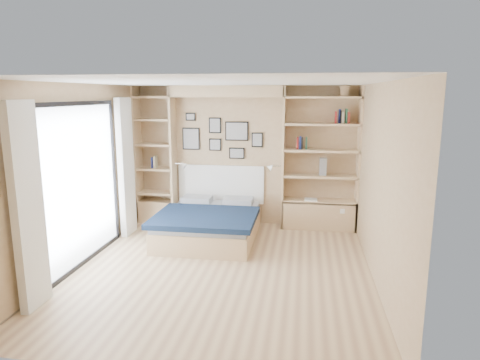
# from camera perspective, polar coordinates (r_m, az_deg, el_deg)

# --- Properties ---
(ground) EXTENTS (4.50, 4.50, 0.00)m
(ground) POSITION_cam_1_polar(r_m,az_deg,el_deg) (5.96, -2.43, -11.88)
(ground) COLOR tan
(ground) RESTS_ON ground
(room_shell) EXTENTS (4.50, 4.50, 4.50)m
(room_shell) POSITION_cam_1_polar(r_m,az_deg,el_deg) (7.16, -3.18, 1.10)
(room_shell) COLOR tan
(room_shell) RESTS_ON ground
(bed) EXTENTS (1.59, 1.95, 1.07)m
(bed) POSITION_cam_1_polar(r_m,az_deg,el_deg) (7.13, -4.03, -5.68)
(bed) COLOR #D9B584
(bed) RESTS_ON ground
(photo_gallery) EXTENTS (1.48, 0.02, 0.82)m
(photo_gallery) POSITION_cam_1_polar(r_m,az_deg,el_deg) (7.78, -2.64, 5.85)
(photo_gallery) COLOR black
(photo_gallery) RESTS_ON ground
(reading_lamps) EXTENTS (1.92, 0.12, 0.15)m
(reading_lamps) POSITION_cam_1_polar(r_m,az_deg,el_deg) (7.60, -1.81, 1.90)
(reading_lamps) COLOR silver
(reading_lamps) RESTS_ON ground
(shelf_decor) EXTENTS (3.50, 0.23, 2.03)m
(shelf_decor) POSITION_cam_1_polar(r_m,az_deg,el_deg) (7.47, 9.85, 6.38)
(shelf_decor) COLOR #A51E1E
(shelf_decor) RESTS_ON ground
(deck_chair) EXTENTS (0.59, 0.81, 0.73)m
(deck_chair) POSITION_cam_1_polar(r_m,az_deg,el_deg) (7.24, -27.78, -6.06)
(deck_chair) COLOR tan
(deck_chair) RESTS_ON ground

